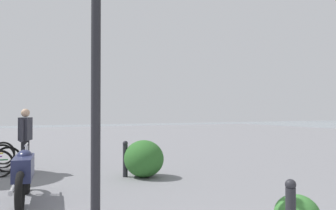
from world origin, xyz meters
The scene contains 5 objects.
lamppost centered at (3.64, 0.93, 2.78)m, with size 0.98×0.28×4.21m.
motorcycle centered at (5.61, 1.77, 0.50)m, with size 2.16×0.52×1.06m.
pedestrian centered at (8.67, 1.53, 0.99)m, with size 0.57×0.38×1.71m.
bollard_mid centered at (7.13, -0.70, 0.47)m, with size 0.13×0.13×0.90m.
shrub_round centered at (6.89, -1.11, 0.46)m, with size 1.08×0.98×0.92m.
Camera 1 is at (-1.58, 2.25, 1.66)m, focal length 38.93 mm.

